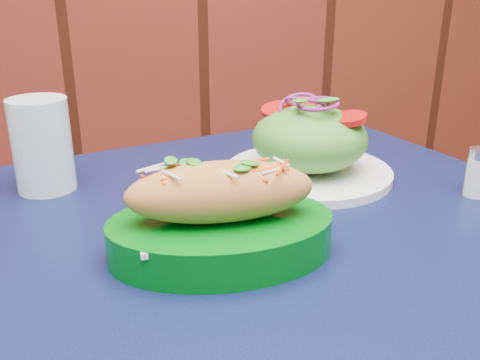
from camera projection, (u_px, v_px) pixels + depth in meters
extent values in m
cube|color=black|center=(271.00, 255.00, 0.58)|extent=(0.99, 0.99, 0.03)
cylinder|color=black|center=(320.00, 307.00, 1.13)|extent=(0.04, 0.04, 0.72)
cube|color=white|center=(221.00, 222.00, 0.54)|extent=(0.18, 0.11, 0.01)
ellipsoid|color=#D18142|center=(221.00, 192.00, 0.53)|extent=(0.19, 0.07, 0.06)
cylinder|color=white|center=(308.00, 172.00, 0.76)|extent=(0.24, 0.24, 0.01)
ellipsoid|color=#4C992D|center=(310.00, 138.00, 0.74)|extent=(0.16, 0.16, 0.09)
cylinder|color=#B80D0D|center=(350.00, 115.00, 0.71)|extent=(0.05, 0.05, 0.01)
cylinder|color=#B80D0D|center=(278.00, 107.00, 0.75)|extent=(0.05, 0.05, 0.01)
cylinder|color=#B80D0D|center=(300.00, 103.00, 0.77)|extent=(0.05, 0.05, 0.01)
torus|color=#811C67|center=(311.00, 104.00, 0.72)|extent=(0.06, 0.06, 0.01)
torus|color=#811C67|center=(311.00, 101.00, 0.72)|extent=(0.06, 0.06, 0.01)
torus|color=#811C67|center=(312.00, 98.00, 0.72)|extent=(0.06, 0.06, 0.01)
cylinder|color=silver|center=(42.00, 145.00, 0.69)|extent=(0.08, 0.08, 0.12)
cylinder|color=white|center=(477.00, 177.00, 0.69)|extent=(0.03, 0.03, 0.05)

